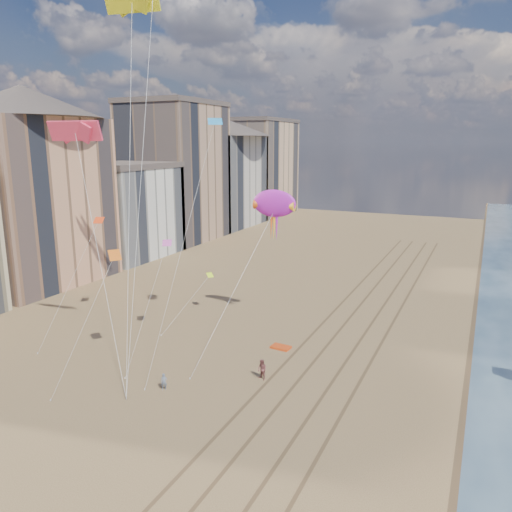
{
  "coord_description": "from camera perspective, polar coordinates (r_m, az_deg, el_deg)",
  "views": [
    {
      "loc": [
        14.93,
        -18.03,
        20.66
      ],
      "look_at": [
        -5.59,
        26.0,
        9.5
      ],
      "focal_mm": 35.0,
      "sensor_mm": 36.0,
      "label": 1
    }
  ],
  "objects": [
    {
      "name": "buildings",
      "position": [
        103.55,
        -11.08,
        8.77
      ],
      "size": [
        34.72,
        131.35,
        29.0
      ],
      "color": "#C6B284",
      "rests_on": "ground"
    },
    {
      "name": "kite_flyer_b",
      "position": [
        45.3,
        0.7,
        -12.86
      ],
      "size": [
        1.13,
        1.03,
        1.89
      ],
      "primitive_type": "imported",
      "rotation": [
        0.0,
        0.0,
        -0.44
      ],
      "color": "brown",
      "rests_on": "ground"
    },
    {
      "name": "grounded_kite",
      "position": [
        51.97,
        2.85,
        -10.37
      ],
      "size": [
        2.05,
        1.41,
        0.22
      ],
      "primitive_type": "cube",
      "rotation": [
        0.0,
        0.0,
        -0.09
      ],
      "color": "#D54111",
      "rests_on": "ground"
    },
    {
      "name": "small_kites",
      "position": [
        50.3,
        -10.65,
        5.69
      ],
      "size": [
        17.23,
        18.74,
        18.14
      ],
      "color": "#D151A9",
      "rests_on": "ground"
    },
    {
      "name": "tracks",
      "position": [
        53.73,
        9.87,
        -9.87
      ],
      "size": [
        7.68,
        120.0,
        0.01
      ],
      "color": "brown",
      "rests_on": "ground"
    },
    {
      "name": "show_kite",
      "position": [
        53.84,
        2.09,
        5.98
      ],
      "size": [
        4.73,
        7.91,
        19.81
      ],
      "color": "#AE1AAD",
      "rests_on": "ground"
    },
    {
      "name": "kite_flyer_a",
      "position": [
        44.41,
        -10.47,
        -13.95
      ],
      "size": [
        0.64,
        0.58,
        1.47
      ],
      "primitive_type": "imported",
      "rotation": [
        0.0,
        0.0,
        0.55
      ],
      "color": "slate",
      "rests_on": "ground"
    }
  ]
}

